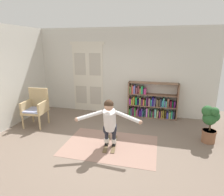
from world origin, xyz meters
TOP-DOWN VIEW (x-y plane):
  - ground_plane at (0.00, 0.00)m, footprint 7.20×7.20m
  - back_wall at (0.00, 2.60)m, footprint 6.00×0.10m
  - double_door at (-1.25, 2.54)m, footprint 1.22×0.05m
  - rug at (0.16, 0.23)m, footprint 2.21×1.51m
  - bookshelf at (0.97, 2.39)m, footprint 1.60×0.30m
  - wicker_chair at (-2.28, 0.91)m, footprint 0.64×0.64m
  - potted_plant at (2.48, 0.98)m, footprint 0.44×0.37m
  - skis_pair at (0.16, 0.26)m, footprint 0.37×0.79m
  - person_skier at (0.18, 0.10)m, footprint 1.44×0.67m

SIDE VIEW (x-z plane):
  - ground_plane at x=0.00m, z-range 0.00..0.00m
  - rug at x=0.16m, z-range 0.00..0.01m
  - skis_pair at x=0.16m, z-range -0.01..0.06m
  - bookshelf at x=0.97m, z-range -0.10..1.07m
  - potted_plant at x=2.48m, z-range 0.08..1.03m
  - wicker_chair at x=-2.28m, z-range 0.03..1.13m
  - person_skier at x=0.18m, z-range 0.15..1.29m
  - double_door at x=-1.25m, z-range 0.01..2.46m
  - back_wall at x=0.00m, z-range 0.00..2.90m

